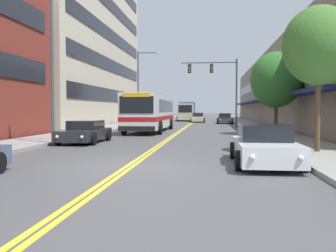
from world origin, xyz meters
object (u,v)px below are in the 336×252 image
(car_champagne_moving_lead, at_px, (198,118))
(street_tree_right_near, at_px, (319,46))
(traffic_signal_mast, at_px, (218,79))
(street_tree_right_mid, at_px, (276,80))
(fire_hydrant, at_px, (271,132))
(car_charcoal_parked_left_mid, at_px, (85,132))
(city_bus, at_px, (151,111))
(street_lamp_left_far, at_px, (141,82))
(car_dark_grey_parked_right_mid, at_px, (225,119))
(box_truck, at_px, (187,111))
(street_lamp_left_near, at_px, (58,48))
(car_white_parked_right_foreground, at_px, (264,146))

(car_champagne_moving_lead, distance_m, street_tree_right_near, 38.72)
(traffic_signal_mast, distance_m, street_tree_right_mid, 12.62)
(car_champagne_moving_lead, xyz_separation_m, fire_hydrant, (5.20, -32.03, -0.05))
(car_charcoal_parked_left_mid, bearing_deg, car_champagne_moving_lead, 81.48)
(street_tree_right_near, bearing_deg, fire_hydrant, 98.19)
(city_bus, bearing_deg, fire_hydrant, -48.64)
(car_charcoal_parked_left_mid, distance_m, street_lamp_left_far, 20.72)
(car_champagne_moving_lead, relative_size, street_lamp_left_far, 0.58)
(car_dark_grey_parked_right_mid, distance_m, street_tree_right_mid, 22.09)
(car_dark_grey_parked_right_mid, xyz_separation_m, fire_hydrant, (1.58, -27.45, -0.04))
(box_truck, xyz_separation_m, street_tree_right_near, (8.06, -44.02, 2.77))
(city_bus, xyz_separation_m, box_truck, (1.17, 28.50, -0.13))
(car_champagne_moving_lead, bearing_deg, street_lamp_left_far, -113.08)
(box_truck, height_order, street_lamp_left_near, street_lamp_left_near)
(car_white_parked_right_foreground, relative_size, box_truck, 0.68)
(street_lamp_left_near, height_order, street_tree_right_near, street_lamp_left_near)
(traffic_signal_mast, height_order, street_tree_right_mid, traffic_signal_mast)
(street_lamp_left_far, xyz_separation_m, street_tree_right_near, (11.77, -24.67, -0.49))
(city_bus, bearing_deg, car_dark_grey_parked_right_mid, 69.31)
(city_bus, xyz_separation_m, street_lamp_left_far, (-2.54, 9.14, 3.13))
(car_champagne_moving_lead, bearing_deg, car_white_parked_right_foreground, -84.97)
(street_lamp_left_far, bearing_deg, street_tree_right_mid, -46.67)
(street_lamp_left_near, relative_size, street_tree_right_mid, 1.42)
(street_tree_right_mid, bearing_deg, fire_hydrant, -101.95)
(car_charcoal_parked_left_mid, xyz_separation_m, car_dark_grey_parked_right_mid, (8.66, 29.08, 0.04))
(car_charcoal_parked_left_mid, bearing_deg, car_dark_grey_parked_right_mid, 73.42)
(fire_hydrant, bearing_deg, street_lamp_left_far, 120.33)
(car_charcoal_parked_left_mid, bearing_deg, car_white_parked_right_foreground, -39.88)
(car_champagne_moving_lead, bearing_deg, traffic_signal_mast, -79.80)
(city_bus, height_order, car_dark_grey_parked_right_mid, city_bus)
(car_charcoal_parked_left_mid, height_order, street_tree_right_mid, street_tree_right_mid)
(car_dark_grey_parked_right_mid, height_order, fire_hydrant, car_dark_grey_parked_right_mid)
(car_champagne_moving_lead, distance_m, fire_hydrant, 32.45)
(traffic_signal_mast, distance_m, street_lamp_left_far, 8.32)
(car_charcoal_parked_left_mid, xyz_separation_m, box_truck, (3.04, 39.62, 1.00))
(car_dark_grey_parked_right_mid, relative_size, street_tree_right_mid, 0.77)
(car_champagne_moving_lead, xyz_separation_m, street_tree_right_mid, (6.42, -26.24, 3.30))
(fire_hydrant, bearing_deg, traffic_signal_mast, 98.42)
(street_tree_right_mid, bearing_deg, traffic_signal_mast, 107.85)
(car_champagne_moving_lead, xyz_separation_m, box_truck, (-2.00, 5.97, 0.95))
(car_white_parked_right_foreground, xyz_separation_m, street_lamp_left_near, (-9.33, 5.31, 4.25))
(car_white_parked_right_foreground, bearing_deg, street_tree_right_mid, 79.09)
(car_dark_grey_parked_right_mid, bearing_deg, city_bus, -110.69)
(street_tree_right_mid, bearing_deg, street_lamp_left_near, -142.49)
(car_charcoal_parked_left_mid, relative_size, street_lamp_left_far, 0.57)
(city_bus, xyz_separation_m, car_charcoal_parked_left_mid, (-1.88, -11.13, -1.13))
(city_bus, bearing_deg, traffic_signal_mast, 55.21)
(street_lamp_left_near, bearing_deg, car_dark_grey_parked_right_mid, 73.22)
(car_dark_grey_parked_right_mid, height_order, street_lamp_left_near, street_lamp_left_near)
(city_bus, bearing_deg, car_charcoal_parked_left_mid, -99.58)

